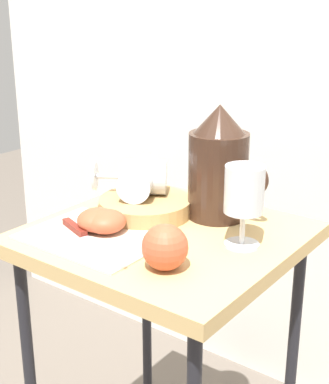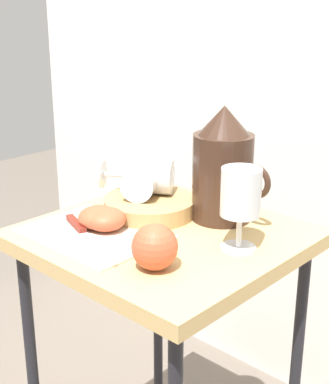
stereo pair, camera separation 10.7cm
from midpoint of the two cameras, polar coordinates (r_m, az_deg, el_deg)
name	(u,v)px [view 1 (the left image)]	position (r m, az deg, el deg)	size (l,w,h in m)	color
curtain_drape	(307,92)	(1.58, 12.29, 9.77)	(2.40, 0.03, 1.85)	silver
table	(164,271)	(1.14, -2.72, -7.99)	(0.49, 0.47, 0.74)	tan
linen_napkin	(95,237)	(1.08, -9.84, -4.53)	(0.26, 0.20, 0.00)	beige
basket_tray	(145,207)	(1.18, -4.56, -1.52)	(0.19, 0.19, 0.04)	tan
pitcher	(218,173)	(1.14, 2.79, 1.91)	(0.17, 0.12, 0.23)	#382319
wine_glass_upright	(244,194)	(1.00, 5.00, -0.27)	(0.07, 0.07, 0.15)	silver
wine_glass_tipped_near	(143,177)	(1.19, -4.77, 1.47)	(0.16, 0.14, 0.07)	silver
wine_glass_tipped_far	(138,180)	(1.17, -5.34, 1.12)	(0.13, 0.17, 0.07)	silver
apple_half_left	(97,220)	(1.10, -9.55, -2.83)	(0.08, 0.08, 0.04)	#C15133
apple_half_right	(106,221)	(1.09, -8.76, -2.99)	(0.08, 0.08, 0.04)	#C15133
apple_whole	(165,247)	(0.94, -3.24, -5.64)	(0.08, 0.08, 0.08)	#C15133
knife	(83,235)	(1.08, -11.01, -4.32)	(0.22, 0.09, 0.01)	silver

